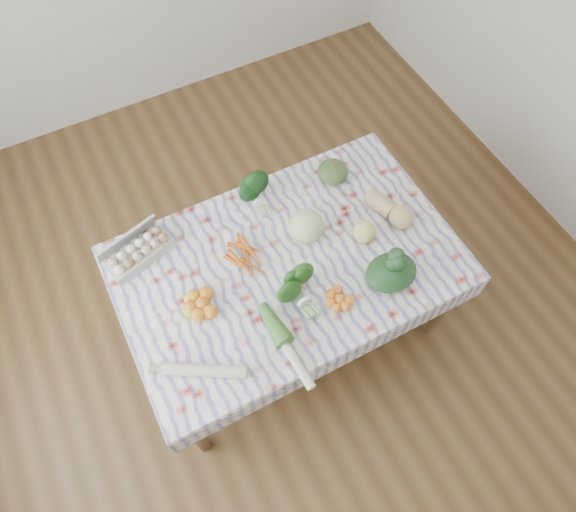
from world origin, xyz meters
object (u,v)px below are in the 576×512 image
(kabocha_squash, at_px, (333,172))
(butternut_squash, at_px, (390,208))
(egg_carton, at_px, (140,254))
(cabbage, at_px, (306,226))
(grapefruit, at_px, (364,232))
(dining_table, at_px, (288,270))

(kabocha_squash, relative_size, butternut_squash, 0.63)
(egg_carton, distance_m, cabbage, 0.82)
(cabbage, distance_m, butternut_squash, 0.45)
(egg_carton, bearing_deg, grapefruit, -37.77)
(kabocha_squash, distance_m, butternut_squash, 0.37)
(egg_carton, relative_size, butternut_squash, 1.27)
(dining_table, relative_size, cabbage, 9.25)
(dining_table, distance_m, butternut_squash, 0.61)
(dining_table, height_order, kabocha_squash, kabocha_squash)
(kabocha_squash, bearing_deg, dining_table, -142.06)
(dining_table, distance_m, egg_carton, 0.73)
(kabocha_squash, distance_m, grapefruit, 0.41)
(grapefruit, bearing_deg, dining_table, 172.67)
(kabocha_squash, bearing_deg, butternut_squash, -67.98)
(egg_carton, xyz_separation_m, grapefruit, (1.03, -0.40, 0.01))
(butternut_squash, height_order, grapefruit, butternut_squash)
(cabbage, bearing_deg, butternut_squash, -11.34)
(egg_carton, xyz_separation_m, kabocha_squash, (1.08, 0.00, 0.01))
(grapefruit, bearing_deg, cabbage, 149.38)
(egg_carton, distance_m, grapefruit, 1.10)
(cabbage, height_order, grapefruit, cabbage)
(cabbage, relative_size, butternut_squash, 0.66)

